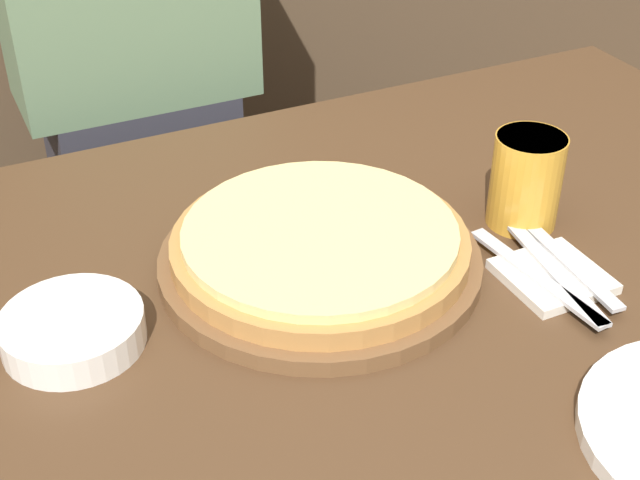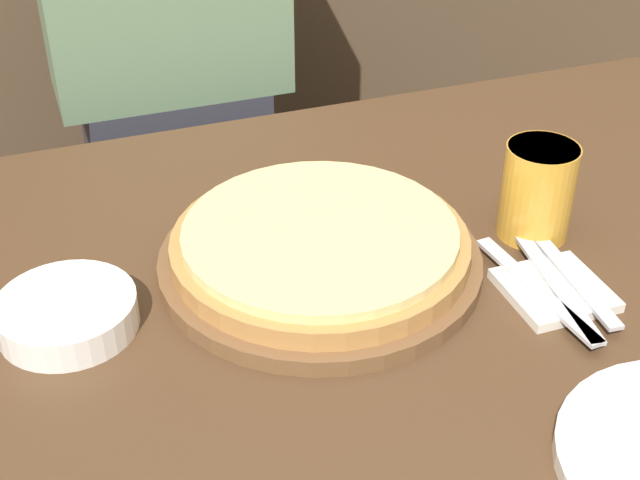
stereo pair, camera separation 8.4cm
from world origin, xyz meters
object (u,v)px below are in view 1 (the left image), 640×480
Objects in this scene: pizza_on_board at (320,250)px; beer_glass at (527,177)px; spoon at (571,265)px; diner_person at (140,119)px; fork at (536,276)px; dinner_knife at (554,270)px; side_bowl at (73,329)px.

beer_glass is at bearing -3.82° from pizza_on_board.
pizza_on_board is 0.28m from beer_glass.
diner_person is (-0.30, 0.76, -0.09)m from spoon.
fork is at bearing 180.00° from spoon.
beer_glass is 0.66× the size of spoon.
beer_glass is at bearing 70.51° from dinner_knife.
side_bowl is at bearing 166.22° from dinner_knife.
spoon is (0.26, -0.14, -0.01)m from pizza_on_board.
diner_person is (-0.25, 0.76, -0.09)m from fork.
spoon is (-0.02, -0.12, -0.05)m from beer_glass.
fork is 0.05m from spoon.
pizza_on_board reaches higher than dinner_knife.
side_bowl is at bearing -111.06° from diner_person.
beer_glass is 0.80× the size of side_bowl.
dinner_knife is at bearing -69.74° from diner_person.
dinner_knife is at bearing -13.78° from side_bowl.
side_bowl is at bearing -178.06° from pizza_on_board.
fork and spoon have the same top height.
side_bowl is 0.70× the size of fork.
diner_person reaches higher than side_bowl.
fork is at bearing -14.45° from side_bowl.
beer_glass is at bearing 81.74° from spoon.
fork is 1.00× the size of dinner_knife.
dinner_knife is 0.16× the size of diner_person.
side_bowl reaches higher than fork.
beer_glass reaches higher than side_bowl.
beer_glass is 0.56× the size of dinner_knife.
dinner_knife is 0.81m from diner_person.
side_bowl is at bearing 165.55° from fork.
fork is at bearing -119.37° from beer_glass.
diner_person is at bearing 94.45° from pizza_on_board.
side_bowl is (-0.56, 0.01, -0.05)m from beer_glass.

